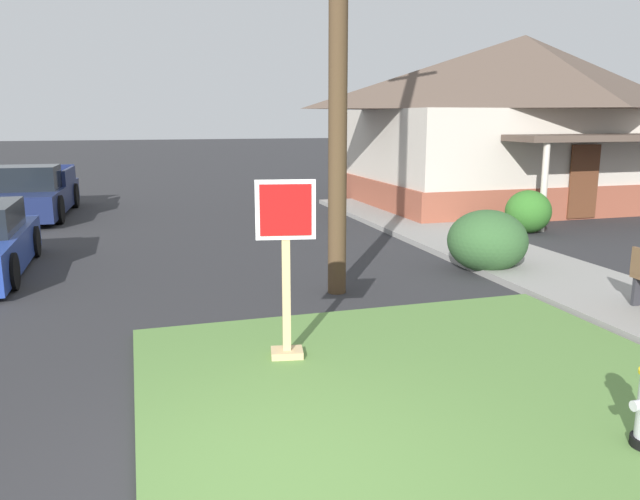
{
  "coord_description": "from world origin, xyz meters",
  "views": [
    {
      "loc": [
        -0.85,
        -4.02,
        2.75
      ],
      "look_at": [
        1.11,
        2.47,
        1.31
      ],
      "focal_mm": 34.99,
      "sensor_mm": 36.0,
      "label": 1
    }
  ],
  "objects": [
    {
      "name": "grass_corner_patch",
      "position": [
        1.96,
        1.29,
        0.04
      ],
      "size": [
        5.84,
        5.36,
        0.08
      ],
      "primitive_type": "cube",
      "color": "#567F3D",
      "rests_on": "ground"
    },
    {
      "name": "ground_plane",
      "position": [
        0.0,
        0.0,
        0.0
      ],
      "size": [
        160.0,
        160.0,
        0.0
      ],
      "primitive_type": "plane",
      "color": "#2B2B2D"
    },
    {
      "name": "sidewalk_strip",
      "position": [
        6.08,
        6.01,
        0.06
      ],
      "size": [
        2.2,
        18.9,
        0.12
      ],
      "primitive_type": "cube",
      "color": "gray",
      "rests_on": "ground"
    },
    {
      "name": "shrub_near_porch",
      "position": [
        8.33,
        8.89,
        0.52
      ],
      "size": [
        1.1,
        1.1,
        1.04
      ],
      "primitive_type": "ellipsoid",
      "color": "#2F6923",
      "rests_on": "ground"
    },
    {
      "name": "shrub_by_curb",
      "position": [
        5.25,
        5.72,
        0.56
      ],
      "size": [
        1.44,
        1.44,
        1.13
      ],
      "primitive_type": "ellipsoid",
      "color": "#325A2E",
      "rests_on": "ground"
    },
    {
      "name": "corner_house",
      "position": [
        10.92,
        13.27,
        2.69
      ],
      "size": [
        10.11,
        7.76,
        5.23
      ],
      "color": "brown",
      "rests_on": "ground"
    },
    {
      "name": "stop_sign",
      "position": [
        0.72,
        2.51,
        1.03
      ],
      "size": [
        0.65,
        0.34,
        2.03
      ],
      "color": "tan",
      "rests_on": "grass_corner_patch"
    },
    {
      "name": "pickup_truck_navy",
      "position": [
        -3.59,
        15.1,
        0.62
      ],
      "size": [
        2.18,
        5.3,
        1.48
      ],
      "color": "#19234C",
      "rests_on": "ground"
    },
    {
      "name": "manhole_cover",
      "position": [
        -0.05,
        3.42,
        0.01
      ],
      "size": [
        0.7,
        0.7,
        0.02
      ],
      "primitive_type": "cylinder",
      "color": "black",
      "rests_on": "ground"
    }
  ]
}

